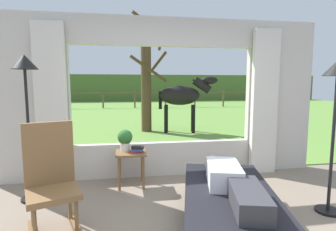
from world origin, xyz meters
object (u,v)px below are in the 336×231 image
Objects in this scene: rocking_chair at (51,180)px; horse at (182,96)px; pasture_tree at (147,81)px; side_table at (131,158)px; reclining_person at (231,181)px; floor_lamp_left at (26,84)px; potted_plant at (125,139)px; book_stack at (137,149)px; recliner_sofa at (228,207)px.

horse is (2.50, 5.26, 0.61)m from rocking_chair.
rocking_chair is 5.88m from pasture_tree.
horse reaches higher than side_table.
floor_lamp_left is at bearing 168.11° from reclining_person.
floor_lamp_left is 1.03× the size of horse.
reclining_person is at bearing 3.66° from horse.
horse is at bearing 44.00° from rocking_chair.
rocking_chair is 1.39m from potted_plant.
side_table is 0.29m from potted_plant.
side_table is (-0.98, 1.37, -0.10)m from reclining_person.
reclining_person is 1.27× the size of rocking_chair.
book_stack is (0.91, 1.04, 0.02)m from rocking_chair.
rocking_chair is 5.15× the size of book_stack.
floor_lamp_left reaches higher than recliner_sofa.
book_stack is 0.12× the size of floor_lamp_left.
reclining_person is 0.76× the size of floor_lamp_left.
horse is (1.68, 4.16, 0.73)m from side_table.
pasture_tree reaches higher than horse.
pasture_tree is at bearing 68.09° from floor_lamp_left.
floor_lamp_left is at bearing 99.02° from rocking_chair.
recliner_sofa is 3.59× the size of side_table.
potted_plant reaches higher than recliner_sofa.
rocking_chair is 0.32× the size of pasture_tree.
potted_plant is at bearing 36.98° from rocking_chair.
potted_plant is 4.48m from horse.
horse is at bearing 96.55° from reclining_person.
potted_plant is (-1.06, 1.43, 0.18)m from reclining_person.
rocking_chair reaches higher than potted_plant.
floor_lamp_left is (-0.47, 0.82, 0.96)m from rocking_chair.
potted_plant is at bearing 144.36° from book_stack.
pasture_tree reaches higher than rocking_chair.
side_table is 0.29× the size of horse.
book_stack reaches higher than recliner_sofa.
book_stack is at bearing 9.00° from floor_lamp_left.
recliner_sofa is at bearing -54.72° from book_stack.
reclining_person is at bearing -53.44° from potted_plant.
rocking_chair is 1.38m from book_stack.
rocking_chair is at bearing -14.53° from horse.
reclining_person is 1.69m from side_table.
pasture_tree reaches higher than side_table.
pasture_tree reaches higher than potted_plant.
recliner_sofa is 1.66m from side_table.
potted_plant is at bearing -12.37° from horse.
potted_plant is at bearing 140.35° from reclining_person.
side_table is 0.28× the size of floor_lamp_left.
reclining_person is (-0.00, -0.05, 0.30)m from recliner_sofa.
pasture_tree is at bearing 54.90° from rocking_chair.
horse is at bearing 66.73° from potted_plant.
potted_plant is at bearing 15.66° from floor_lamp_left.
pasture_tree is at bearing 80.89° from potted_plant.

